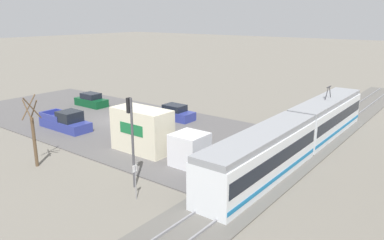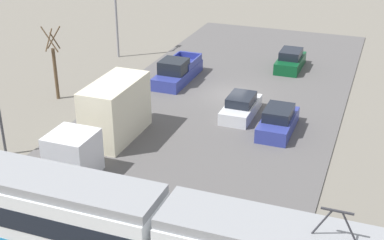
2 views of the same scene
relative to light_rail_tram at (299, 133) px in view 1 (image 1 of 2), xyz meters
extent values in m
plane|color=slate|center=(2.96, -19.04, -1.68)|extent=(320.00, 320.00, 0.00)
cube|color=#565454|center=(2.96, -19.04, -1.64)|extent=(16.33, 37.87, 0.08)
cube|color=#5B5954|center=(2.96, 0.00, -1.64)|extent=(74.73, 4.40, 0.08)
cube|color=gray|center=(2.96, -0.72, -1.53)|extent=(73.24, 0.10, 0.14)
cube|color=gray|center=(2.96, 0.72, -1.53)|extent=(73.24, 0.10, 0.14)
cube|color=white|center=(-6.48, 0.00, -0.16)|extent=(12.61, 2.67, 2.88)
cube|color=black|center=(-6.48, 0.00, 0.19)|extent=(12.23, 2.70, 0.96)
cube|color=#1970AD|center=(-6.48, 0.00, -1.05)|extent=(12.48, 2.71, 0.27)
cube|color=gray|center=(-6.48, 0.00, 1.49)|extent=(12.61, 2.45, 0.41)
cube|color=white|center=(6.48, 0.00, -0.16)|extent=(12.61, 2.67, 2.88)
cube|color=black|center=(6.48, 0.00, 0.19)|extent=(12.23, 2.70, 0.96)
cube|color=#1970AD|center=(6.48, 0.00, -1.05)|extent=(12.48, 2.71, 0.27)
cube|color=gray|center=(6.48, 0.00, 1.49)|extent=(12.61, 2.45, 0.41)
cylinder|color=#2D2D33|center=(-6.93, 0.00, 2.25)|extent=(0.66, 0.07, 1.15)
cylinder|color=#2D2D33|center=(-6.03, 0.00, 2.25)|extent=(0.66, 0.07, 1.15)
cube|color=#2D2D33|center=(-6.48, 0.00, 2.80)|extent=(1.10, 0.08, 0.06)
cube|color=silver|center=(7.39, -5.29, -0.40)|extent=(2.34, 2.34, 2.40)
cube|color=beige|center=(7.39, -10.13, 0.17)|extent=(2.34, 4.98, 3.53)
cube|color=#196B38|center=(8.57, -10.13, 0.52)|extent=(0.02, 2.49, 0.88)
cube|color=navy|center=(7.57, -20.48, -1.15)|extent=(2.07, 5.79, 0.90)
cube|color=black|center=(7.57, -19.67, -0.20)|extent=(1.90, 1.97, 0.98)
cube|color=navy|center=(8.52, -21.69, -0.43)|extent=(0.12, 2.90, 0.53)
cube|color=navy|center=(6.62, -21.69, -0.43)|extent=(0.12, 2.90, 0.53)
cube|color=navy|center=(7.57, -23.26, -0.43)|extent=(1.90, 0.23, 0.53)
cube|color=red|center=(8.37, -23.34, -0.87)|extent=(0.14, 0.04, 0.18)
cube|color=navy|center=(-1.62, -14.31, -1.14)|extent=(1.89, 4.32, 0.91)
cube|color=black|center=(-1.62, -14.31, -0.36)|extent=(1.63, 2.25, 0.66)
cube|color=#0C4723|center=(-0.05, -26.27, -1.14)|extent=(1.88, 4.26, 0.91)
cube|color=black|center=(-0.05, -26.27, -0.35)|extent=(1.62, 2.21, 0.67)
cube|color=silver|center=(1.19, -15.84, -1.19)|extent=(1.86, 4.24, 0.82)
cube|color=black|center=(1.19, -15.84, -0.48)|extent=(1.60, 2.20, 0.60)
cylinder|color=#47474C|center=(12.38, -5.93, 1.27)|extent=(0.16, 0.16, 5.89)
cube|color=black|center=(12.38, -6.11, 3.74)|extent=(0.28, 0.22, 0.95)
sphere|color=#390606|center=(12.38, -6.23, 4.06)|extent=(0.18, 0.18, 0.18)
sphere|color=#3C2C06|center=(12.38, -6.23, 3.74)|extent=(0.18, 0.18, 0.18)
sphere|color=green|center=(12.38, -6.23, 3.42)|extent=(0.18, 0.18, 0.18)
cylinder|color=brown|center=(14.31, -14.20, 0.18)|extent=(0.24, 0.24, 3.72)
cylinder|color=brown|center=(14.56, -14.20, 2.63)|extent=(0.09, 1.03, 1.42)
cylinder|color=brown|center=(14.31, -13.95, 2.76)|extent=(1.25, 0.09, 1.73)
cylinder|color=brown|center=(14.06, -14.20, 2.63)|extent=(0.09, 1.03, 1.42)
cylinder|color=brown|center=(14.31, -14.45, 2.76)|extent=(1.25, 0.09, 1.73)
cylinder|color=gray|center=(13.48, -4.65, -0.58)|extent=(0.06, 0.06, 2.20)
cube|color=white|center=(13.48, -4.68, 0.31)|extent=(0.32, 0.02, 0.44)
cube|color=red|center=(13.48, -4.69, 0.31)|extent=(0.31, 0.01, 0.10)
camera|label=1|loc=(27.72, 10.54, 9.06)|focal=35.00mm
camera|label=2|loc=(-7.16, 15.65, 13.05)|focal=50.00mm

